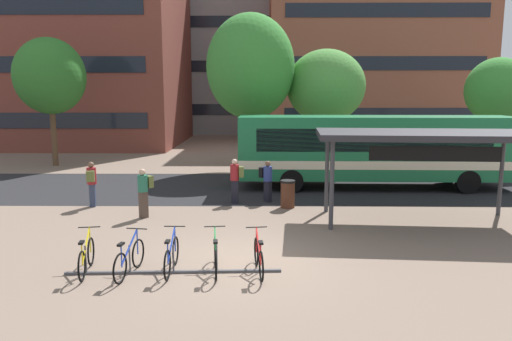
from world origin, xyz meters
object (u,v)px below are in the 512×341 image
object	(u,v)px
commuter_olive_pack_2	(236,178)
trash_bin	(288,194)
parked_bicycle_green_3	(215,256)
street_tree_3	(498,91)
parked_bicycle_yellow_0	(86,257)
commuter_olive_pack_1	(92,181)
commuter_black_pack_3	(267,178)
street_tree_0	(50,76)
parked_bicycle_blue_2	(172,256)
street_tree_1	(326,86)
commuter_olive_pack_0	(144,189)
parked_bicycle_blue_1	(129,259)
transit_shelter	(424,138)
parked_bicycle_red_4	(259,257)
street_tree_2	(250,67)
city_bus	(376,148)

from	to	relation	value
commuter_olive_pack_2	trash_bin	xyz separation A→B (m)	(1.97, -0.74, -0.47)
parked_bicycle_green_3	street_tree_3	distance (m)	21.42
parked_bicycle_yellow_0	commuter_olive_pack_1	bearing A→B (deg)	9.70
commuter_black_pack_3	trash_bin	bearing A→B (deg)	-11.10
commuter_black_pack_3	street_tree_0	xyz separation A→B (m)	(-12.27, 9.25, 4.21)
parked_bicycle_blue_2	street_tree_1	bearing A→B (deg)	-19.35
parked_bicycle_blue_2	parked_bicycle_yellow_0	bearing A→B (deg)	92.84
commuter_olive_pack_0	commuter_black_pack_3	world-z (taller)	commuter_olive_pack_0
commuter_black_pack_3	parked_bicycle_blue_1	bearing A→B (deg)	-72.55
transit_shelter	street_tree_1	world-z (taller)	street_tree_1
parked_bicycle_green_3	commuter_black_pack_3	xyz separation A→B (m)	(1.33, 7.41, 0.55)
commuter_black_pack_3	parked_bicycle_yellow_0	bearing A→B (deg)	-79.23
parked_bicycle_yellow_0	parked_bicycle_blue_2	xyz separation A→B (m)	(2.00, 0.09, 0.00)
commuter_olive_pack_1	parked_bicycle_green_3	bearing A→B (deg)	-152.32
parked_bicycle_green_3	parked_bicycle_red_4	size ratio (longest dim) A/B	1.00
commuter_olive_pack_0	commuter_olive_pack_1	size ratio (longest dim) A/B	1.00
street_tree_3	parked_bicycle_blue_1	bearing A→B (deg)	-135.33
parked_bicycle_red_4	street_tree_0	xyz separation A→B (m)	(-11.97, 16.71, 4.76)
transit_shelter	commuter_olive_pack_2	size ratio (longest dim) A/B	4.06
commuter_olive_pack_0	trash_bin	bearing A→B (deg)	152.48
trash_bin	street_tree_0	size ratio (longest dim) A/B	0.14
parked_bicycle_green_3	street_tree_3	size ratio (longest dim) A/B	0.28
street_tree_2	street_tree_3	xyz separation A→B (m)	(13.53, 0.45, -1.25)
city_bus	street_tree_2	bearing A→B (deg)	139.64
parked_bicycle_blue_1	parked_bicycle_red_4	bearing A→B (deg)	-78.73
city_bus	street_tree_3	xyz separation A→B (m)	(7.86, 5.45, 2.57)
parked_bicycle_blue_1	parked_bicycle_blue_2	distance (m)	0.97
commuter_olive_pack_2	parked_bicycle_yellow_0	bearing A→B (deg)	67.45
city_bus	commuter_olive_pack_2	bearing A→B (deg)	-152.47
parked_bicycle_green_3	trash_bin	bearing A→B (deg)	-24.22
parked_bicycle_blue_1	commuter_black_pack_3	distance (m)	8.32
commuter_black_pack_3	street_tree_0	size ratio (longest dim) A/B	0.22
parked_bicycle_blue_1	city_bus	bearing A→B (deg)	-29.82
street_tree_2	transit_shelter	bearing A→B (deg)	-61.72
parked_bicycle_blue_1	street_tree_1	size ratio (longest dim) A/B	0.26
commuter_olive_pack_0	commuter_olive_pack_2	xyz separation A→B (m)	(3.00, 2.20, 0.01)
commuter_olive_pack_0	street_tree_1	bearing A→B (deg)	-168.40
city_bus	parked_bicycle_blue_1	world-z (taller)	city_bus
parked_bicycle_blue_2	street_tree_2	size ratio (longest dim) A/B	0.21
street_tree_3	parked_bicycle_green_3	bearing A→B (deg)	-131.93
parked_bicycle_blue_1	parked_bicycle_green_3	distance (m)	2.00
parked_bicycle_yellow_0	transit_shelter	xyz separation A→B (m)	(9.36, 4.55, 2.41)
parked_bicycle_green_3	street_tree_1	size ratio (longest dim) A/B	0.26
transit_shelter	commuter_olive_pack_1	xyz separation A→B (m)	(-11.53, 2.05, -1.82)
parked_bicycle_blue_2	transit_shelter	bearing A→B (deg)	-58.36
parked_bicycle_yellow_0	parked_bicycle_blue_2	world-z (taller)	same
parked_bicycle_red_4	commuter_olive_pack_2	size ratio (longest dim) A/B	1.00
parked_bicycle_yellow_0	commuter_olive_pack_2	world-z (taller)	commuter_olive_pack_2
parked_bicycle_yellow_0	parked_bicycle_green_3	bearing A→B (deg)	-96.85
city_bus	parked_bicycle_yellow_0	distance (m)	13.91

